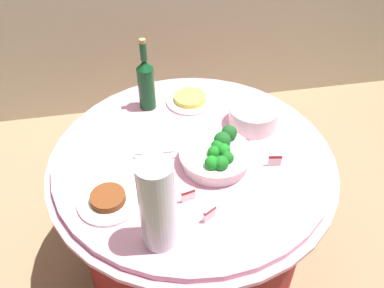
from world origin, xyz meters
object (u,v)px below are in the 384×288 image
food_plate_stir_fry (108,200)px  label_placard_rear (209,213)px  food_plate_fried_egg (190,99)px  label_placard_front (275,159)px  broccoli_bowl (217,155)px  decorative_fruit_vase (157,210)px  label_placard_mid (188,195)px  wine_bottle (146,83)px  serving_tongs (153,156)px  plate_stack (253,116)px

food_plate_stir_fry → label_placard_rear: 0.36m
food_plate_fried_egg → label_placard_front: label_placard_front is taller
broccoli_bowl → food_plate_fried_egg: bearing=94.3°
decorative_fruit_vase → label_placard_mid: bearing=50.7°
wine_bottle → food_plate_fried_egg: bearing=0.3°
decorative_fruit_vase → label_placard_rear: size_ratio=6.18×
food_plate_fried_egg → label_placard_front: size_ratio=4.00×
broccoli_bowl → wine_bottle: bearing=118.6°
serving_tongs → food_plate_fried_egg: food_plate_fried_egg is taller
food_plate_stir_fry → label_placard_front: 0.64m
label_placard_mid → label_placard_rear: same height
serving_tongs → label_placard_mid: label_placard_mid is taller
wine_bottle → label_placard_mid: wine_bottle is taller
label_placard_front → serving_tongs: bearing=163.7°
serving_tongs → wine_bottle: bearing=87.7°
plate_stack → wine_bottle: bearing=154.1°
wine_bottle → serving_tongs: (-0.01, -0.33, -0.12)m
food_plate_stir_fry → label_placard_front: size_ratio=4.00×
food_plate_stir_fry → wine_bottle: bearing=70.3°
serving_tongs → label_placard_rear: label_placard_rear is taller
label_placard_mid → decorative_fruit_vase: bearing=-129.3°
food_plate_stir_fry → label_placard_mid: size_ratio=4.00×
broccoli_bowl → label_placard_mid: (-0.14, -0.17, -0.01)m
label_placard_rear → food_plate_stir_fry: bearing=158.0°
label_placard_mid → label_placard_rear: bearing=-59.8°
plate_stack → serving_tongs: plate_stack is taller
food_plate_stir_fry → label_placard_mid: label_placard_mid is taller
serving_tongs → food_plate_stir_fry: size_ratio=0.76×
label_placard_rear → wine_bottle: bearing=101.6°
wine_bottle → label_placard_rear: wine_bottle is taller
decorative_fruit_vase → food_plate_fried_egg: bearing=72.5°
wine_bottle → label_placard_rear: (0.14, -0.67, -0.10)m
wine_bottle → food_plate_fried_egg: 0.23m
wine_bottle → food_plate_stir_fry: 0.58m
food_plate_fried_egg → label_placard_rear: 0.68m
wine_bottle → decorative_fruit_vase: size_ratio=0.99×
food_plate_stir_fry → serving_tongs: bearing=49.1°
serving_tongs → label_placard_rear: size_ratio=3.05×
food_plate_fried_egg → food_plate_stir_fry: bearing=-125.6°
broccoli_bowl → decorative_fruit_vase: (-0.26, -0.31, 0.10)m
broccoli_bowl → serving_tongs: bearing=161.1°
wine_bottle → label_placard_rear: bearing=-78.4°
decorative_fruit_vase → label_placard_rear: bearing=16.5°
plate_stack → label_placard_front: size_ratio=3.82×
label_placard_mid → plate_stack: bearing=47.0°
food_plate_stir_fry → label_placard_front: (0.64, 0.07, 0.02)m
wine_bottle → food_plate_fried_egg: wine_bottle is taller
wine_bottle → broccoli_bowl: bearing=-61.4°
label_placard_front → label_placard_rear: size_ratio=1.00×
broccoli_bowl → label_placard_front: size_ratio=5.09×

